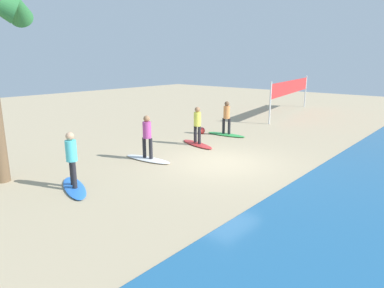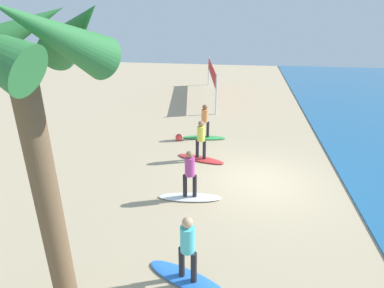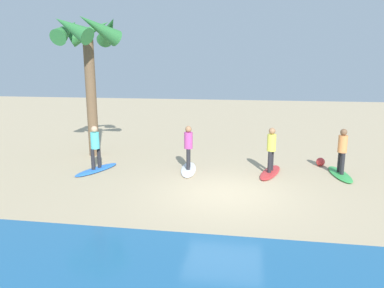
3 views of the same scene
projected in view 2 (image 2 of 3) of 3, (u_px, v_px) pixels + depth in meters
The scene contains 12 objects.
ground_plane at pixel (259, 182), 11.46m from camera, with size 60.00×60.00×0.00m, color tan.
surfboard_green at pixel (204, 138), 15.52m from camera, with size 2.10×0.56×0.09m, color green.
surfer_green at pixel (205, 119), 15.15m from camera, with size 0.32×0.46×1.64m.
surfboard_red at pixel (201, 159), 13.20m from camera, with size 2.10×0.56×0.09m, color red.
surfer_red at pixel (201, 137), 12.83m from camera, with size 0.32×0.45×1.64m.
surfboard_white at pixel (190, 197), 10.39m from camera, with size 2.10×0.56×0.09m, color white.
surfer_white at pixel (190, 171), 10.02m from camera, with size 0.32×0.46×1.64m.
surfboard_blue at pixel (188, 279), 7.14m from camera, with size 2.10×0.56×0.09m, color blue.
surfer_blue at pixel (188, 245), 6.77m from camera, with size 0.32×0.44×1.64m.
volleyball_net at pixel (212, 73), 22.90m from camera, with size 8.96×1.66×2.50m.
palm_tree at pixel (21, 70), 4.68m from camera, with size 2.88×3.03×6.09m.
beach_ball at pixel (179, 137), 15.22m from camera, with size 0.34×0.34×0.34m, color #E53838.
Camera 2 is at (10.36, -0.72, 5.62)m, focal length 29.18 mm.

